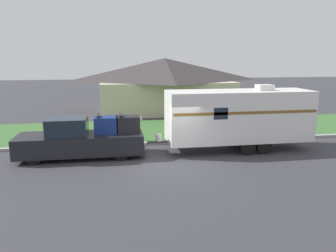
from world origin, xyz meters
TOP-DOWN VIEW (x-y plane):
  - ground_plane at (0.00, 0.00)m, footprint 120.00×120.00m
  - curb_strip at (0.00, 3.75)m, footprint 80.00×0.30m
  - lawn_strip at (0.00, 7.40)m, footprint 80.00×7.00m
  - house_across_street at (1.89, 15.54)m, footprint 12.23×8.30m
  - pickup_truck at (-4.29, 1.98)m, footprint 6.05×2.00m
  - travel_trailer at (3.62, 1.98)m, footprint 8.47×2.22m
  - mailbox at (-1.39, 4.66)m, footprint 0.48×0.20m

SIDE VIEW (x-z plane):
  - ground_plane at x=0.00m, z-range 0.00..0.00m
  - lawn_strip at x=0.00m, z-range 0.00..0.03m
  - curb_strip at x=0.00m, z-range 0.00..0.14m
  - pickup_truck at x=-4.29m, z-range -0.13..1.94m
  - mailbox at x=-1.39m, z-range 0.37..1.76m
  - travel_trailer at x=3.62m, z-range 0.12..3.51m
  - house_across_street at x=1.89m, z-range 0.09..4.77m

